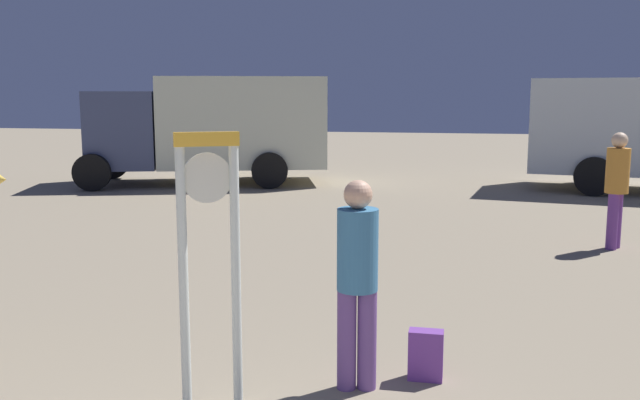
% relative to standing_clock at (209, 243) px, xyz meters
% --- Properties ---
extents(standing_clock, '(0.45, 0.28, 2.06)m').
position_rel_standing_clock_xyz_m(standing_clock, '(0.00, 0.00, 0.00)').
color(standing_clock, silver).
rests_on(standing_clock, ground_plane).
extents(person_near_clock, '(0.32, 0.32, 1.67)m').
position_rel_standing_clock_xyz_m(person_near_clock, '(1.00, 0.54, -0.32)').
color(person_near_clock, '#6F4990').
rests_on(person_near_clock, ground_plane).
extents(backpack, '(0.28, 0.19, 0.42)m').
position_rel_standing_clock_xyz_m(backpack, '(1.53, 0.83, -1.05)').
color(backpack, '#763D9A').
rests_on(backpack, ground_plane).
extents(person_distant, '(0.34, 0.34, 1.76)m').
position_rel_standing_clock_xyz_m(person_distant, '(4.05, 6.28, -0.27)').
color(person_distant, '#723B92').
rests_on(person_distant, ground_plane).
extents(box_truck_near, '(6.66, 4.30, 2.75)m').
position_rel_standing_clock_xyz_m(box_truck_near, '(-4.62, 12.39, 0.28)').
color(box_truck_near, beige).
rests_on(box_truck_near, ground_plane).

